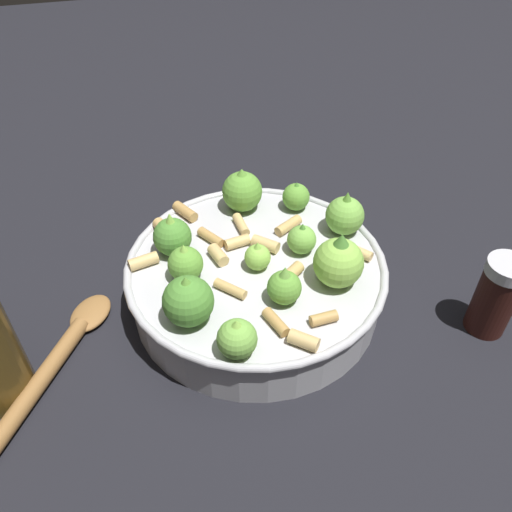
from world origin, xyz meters
name	(u,v)px	position (x,y,z in m)	size (l,w,h in m)	color
ground_plane	(256,298)	(0.00, 0.00, 0.00)	(2.40, 2.40, 0.00)	black
cooking_pan	(257,274)	(0.00, 0.00, 0.04)	(0.26, 0.26, 0.11)	#B7B7BC
pepper_shaker	(496,296)	(0.10, 0.21, 0.04)	(0.04, 0.04, 0.09)	#33140F
wooden_spoon	(45,375)	(0.05, -0.21, 0.01)	(0.22, 0.15, 0.02)	olive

